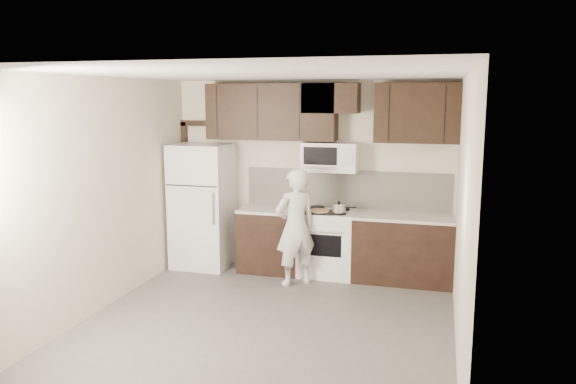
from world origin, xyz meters
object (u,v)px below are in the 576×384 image
at_px(refrigerator, 203,206).
at_px(person, 296,227).
at_px(stove, 327,243).
at_px(microwave, 330,157).

xyz_separation_m(refrigerator, person, (1.52, -0.45, -0.12)).
bearing_deg(person, stove, -163.93).
height_order(refrigerator, person, refrigerator).
xyz_separation_m(stove, microwave, (-0.00, 0.12, 1.19)).
distance_m(microwave, person, 1.12).
bearing_deg(person, microwave, -158.65).
distance_m(stove, microwave, 1.20).
relative_size(stove, person, 0.60).
bearing_deg(stove, microwave, 90.10).
distance_m(microwave, refrigerator, 2.00).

